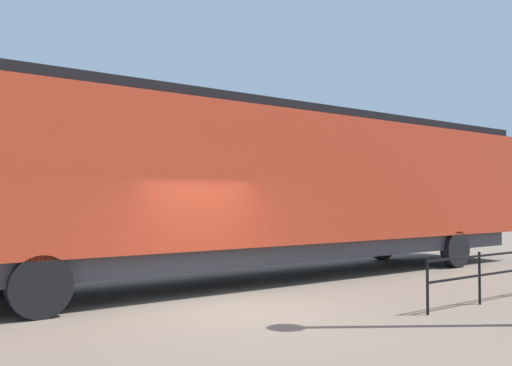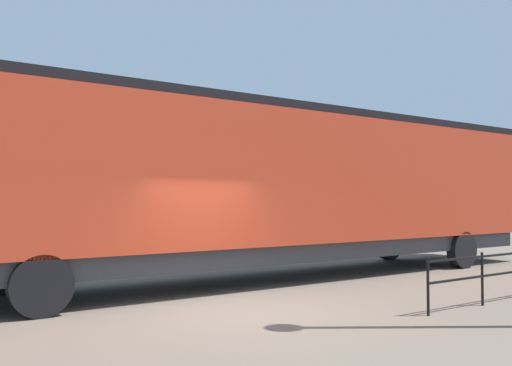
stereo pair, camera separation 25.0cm
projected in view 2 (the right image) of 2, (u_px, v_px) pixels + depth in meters
ground_plane at (240, 312)px, 10.01m from camera, size 120.00×120.00×0.00m
locomotive at (290, 184)px, 14.58m from camera, size 3.17×19.00×4.43m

